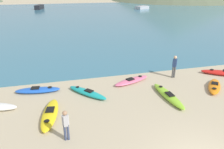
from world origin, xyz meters
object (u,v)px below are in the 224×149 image
(kayak_on_sand_1, at_px, (168,95))
(moored_boat_2, at_px, (39,7))
(kayak_on_sand_5, at_px, (38,90))
(moored_boat_1, at_px, (142,7))
(kayak_on_sand_6, at_px, (132,81))
(person_near_foreground, at_px, (66,124))
(kayak_on_sand_2, at_px, (50,114))
(person_near_waterline, at_px, (174,65))
(kayak_on_sand_0, at_px, (87,93))
(kayak_on_sand_7, at_px, (214,86))

(kayak_on_sand_1, xyz_separation_m, moored_boat_2, (-9.94, 55.97, 0.47))
(kayak_on_sand_5, relative_size, moored_boat_1, 0.68)
(moored_boat_2, bearing_deg, kayak_on_sand_6, -80.89)
(kayak_on_sand_6, distance_m, person_near_foreground, 7.17)
(kayak_on_sand_1, height_order, kayak_on_sand_2, kayak_on_sand_1)
(kayak_on_sand_1, bearing_deg, kayak_on_sand_2, -177.55)
(person_near_foreground, bearing_deg, person_near_waterline, 32.30)
(kayak_on_sand_1, relative_size, moored_boat_1, 0.82)
(kayak_on_sand_0, height_order, moored_boat_1, moored_boat_1)
(kayak_on_sand_1, height_order, moored_boat_2, moored_boat_2)
(kayak_on_sand_2, distance_m, kayak_on_sand_6, 6.42)
(kayak_on_sand_1, height_order, kayak_on_sand_6, kayak_on_sand_1)
(kayak_on_sand_6, height_order, person_near_waterline, person_near_waterline)
(person_near_foreground, bearing_deg, moored_boat_1, 64.72)
(kayak_on_sand_6, xyz_separation_m, moored_boat_2, (-8.54, 53.22, 0.50))
(kayak_on_sand_0, bearing_deg, moored_boat_1, 64.34)
(kayak_on_sand_0, relative_size, moored_boat_2, 0.59)
(person_near_waterline, distance_m, moored_boat_2, 54.50)
(kayak_on_sand_6, relative_size, person_near_waterline, 1.76)
(kayak_on_sand_2, xyz_separation_m, kayak_on_sand_7, (10.71, 0.71, -0.00))
(kayak_on_sand_1, bearing_deg, kayak_on_sand_5, 160.16)
(kayak_on_sand_6, height_order, kayak_on_sand_7, kayak_on_sand_7)
(moored_boat_1, bearing_deg, kayak_on_sand_7, -106.47)
(kayak_on_sand_2, xyz_separation_m, person_near_foreground, (0.74, -2.12, 0.71))
(kayak_on_sand_1, distance_m, person_near_foreground, 6.79)
(person_near_foreground, bearing_deg, kayak_on_sand_7, 15.87)
(kayak_on_sand_6, relative_size, moored_boat_1, 0.70)
(kayak_on_sand_1, height_order, moored_boat_1, moored_boat_1)
(kayak_on_sand_7, height_order, moored_boat_1, moored_boat_1)
(moored_boat_1, bearing_deg, kayak_on_sand_2, -116.91)
(kayak_on_sand_7, distance_m, moored_boat_2, 57.20)
(kayak_on_sand_5, bearing_deg, kayak_on_sand_2, -76.21)
(kayak_on_sand_7, height_order, person_near_foreground, person_near_foreground)
(kayak_on_sand_0, relative_size, person_near_foreground, 1.79)
(kayak_on_sand_0, height_order, moored_boat_2, moored_boat_2)
(kayak_on_sand_0, xyz_separation_m, moored_boat_2, (-5.17, 54.32, 0.47))
(kayak_on_sand_0, xyz_separation_m, kayak_on_sand_2, (-2.29, -1.95, -0.00))
(kayak_on_sand_2, distance_m, moored_boat_1, 55.55)
(kayak_on_sand_1, xyz_separation_m, kayak_on_sand_2, (-7.05, -0.30, -0.00))
(kayak_on_sand_5, bearing_deg, kayak_on_sand_1, -19.84)
(kayak_on_sand_6, distance_m, moored_boat_2, 53.90)
(moored_boat_1, bearing_deg, kayak_on_sand_6, -112.75)
(kayak_on_sand_7, height_order, moored_boat_2, moored_boat_2)
(moored_boat_2, bearing_deg, kayak_on_sand_5, -87.71)
(kayak_on_sand_6, xyz_separation_m, person_near_waterline, (3.31, 0.02, 0.85))
(kayak_on_sand_2, bearing_deg, kayak_on_sand_6, 28.37)
(kayak_on_sand_7, bearing_deg, kayak_on_sand_1, -173.62)
(kayak_on_sand_7, xyz_separation_m, person_near_foreground, (-9.97, -2.83, 0.71))
(kayak_on_sand_1, bearing_deg, person_near_waterline, 55.42)
(kayak_on_sand_5, xyz_separation_m, person_near_waterline, (9.73, -0.05, 0.83))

